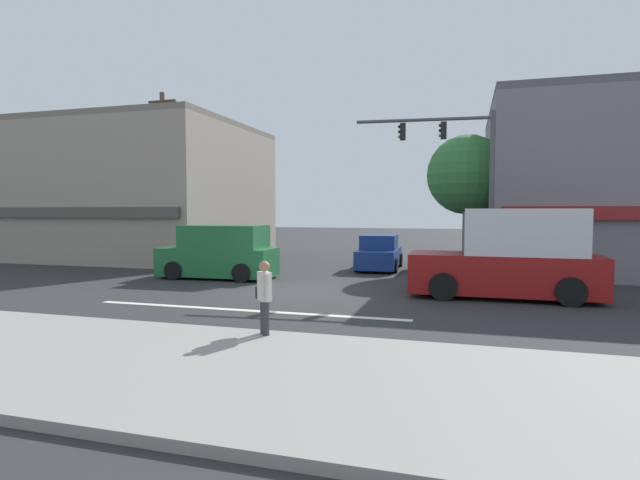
# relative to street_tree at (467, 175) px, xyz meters

# --- Properties ---
(ground_plane) EXTENTS (120.00, 120.00, 0.00)m
(ground_plane) POSITION_rel_street_tree_xyz_m (-5.72, -7.10, -4.24)
(ground_plane) COLOR #2B2B2D
(lane_marking_stripe) EXTENTS (9.00, 0.24, 0.01)m
(lane_marking_stripe) POSITION_rel_street_tree_xyz_m (-5.72, -10.60, -4.23)
(lane_marking_stripe) COLOR silver
(lane_marking_stripe) RESTS_ON ground
(sidewalk_curb) EXTENTS (40.00, 5.00, 0.16)m
(sidewalk_curb) POSITION_rel_street_tree_xyz_m (-5.72, -15.60, -4.16)
(sidewalk_curb) COLOR gray
(sidewalk_curb) RESTS_ON ground
(building_left_block) EXTENTS (13.05, 11.03, 7.52)m
(building_left_block) POSITION_rel_street_tree_xyz_m (-18.53, 2.35, -0.48)
(building_left_block) COLOR gray
(building_left_block) RESTS_ON ground
(building_right_corner) EXTENTS (10.74, 11.37, 7.56)m
(building_right_corner) POSITION_rel_street_tree_xyz_m (6.38, 2.99, -0.46)
(building_right_corner) COLOR slate
(building_right_corner) RESTS_ON ground
(street_tree) EXTENTS (3.46, 3.46, 5.99)m
(street_tree) POSITION_rel_street_tree_xyz_m (0.00, 0.00, 0.00)
(street_tree) COLOR #4C3823
(street_tree) RESTS_ON ground
(utility_pole_near_left) EXTENTS (1.40, 0.22, 8.08)m
(utility_pole_near_left) POSITION_rel_street_tree_xyz_m (-13.43, -2.66, -0.05)
(utility_pole_near_left) COLOR brown
(utility_pole_near_left) RESTS_ON ground
(utility_pole_far_right) EXTENTS (1.40, 0.22, 7.08)m
(utility_pole_far_right) POSITION_rel_street_tree_xyz_m (2.27, 2.41, -0.55)
(utility_pole_far_right) COLOR brown
(utility_pole_far_right) RESTS_ON ground
(traffic_light_mast) EXTENTS (4.88, 0.54, 6.20)m
(traffic_light_mast) POSITION_rel_street_tree_xyz_m (-0.13, -4.24, -0.06)
(traffic_light_mast) COLOR #47474C
(traffic_light_mast) RESTS_ON ground
(van_crossing_rightbound) EXTENTS (4.64, 2.13, 2.11)m
(van_crossing_rightbound) POSITION_rel_street_tree_xyz_m (-9.39, -4.99, -3.23)
(van_crossing_rightbound) COLOR #1E6033
(van_crossing_rightbound) RESTS_ON ground
(sedan_crossing_center) EXTENTS (2.01, 4.17, 1.58)m
(sedan_crossing_center) POSITION_rel_street_tree_xyz_m (-3.81, -0.14, -3.53)
(sedan_crossing_center) COLOR navy
(sedan_crossing_center) RESTS_ON ground
(box_truck_waiting_far) EXTENTS (5.60, 2.25, 2.75)m
(box_truck_waiting_far) POSITION_rel_street_tree_xyz_m (1.31, -6.57, -2.98)
(box_truck_waiting_far) COLOR maroon
(box_truck_waiting_far) RESTS_ON ground
(pedestrian_foreground_with_bag) EXTENTS (0.51, 0.65, 1.67)m
(pedestrian_foreground_with_bag) POSITION_rel_street_tree_xyz_m (-3.95, -13.43, -3.29)
(pedestrian_foreground_with_bag) COLOR #333338
(pedestrian_foreground_with_bag) RESTS_ON ground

